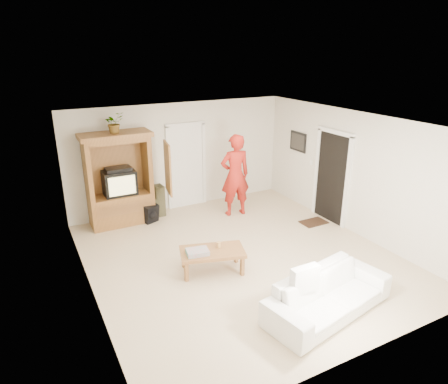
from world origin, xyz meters
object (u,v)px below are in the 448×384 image
at_px(armoire, 121,185).
at_px(man, 235,175).
at_px(coffee_table, 212,253).
at_px(sofa, 329,295).

xyz_separation_m(armoire, man, (2.52, -0.75, 0.07)).
bearing_deg(coffee_table, man, 68.83).
bearing_deg(coffee_table, armoire, 123.41).
bearing_deg(armoire, man, -16.66).
xyz_separation_m(armoire, coffee_table, (0.87, -2.88, -0.54)).
distance_m(man, sofa, 4.11).
xyz_separation_m(sofa, coffee_table, (-1.03, 1.88, 0.06)).
height_order(armoire, coffee_table, armoire).
height_order(sofa, coffee_table, sofa).
distance_m(armoire, coffee_table, 3.05).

